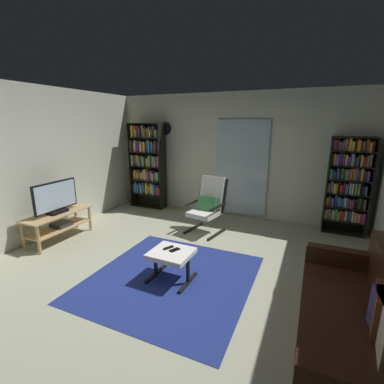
# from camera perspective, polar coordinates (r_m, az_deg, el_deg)

# --- Properties ---
(ground_plane) EXTENTS (7.02, 7.02, 0.00)m
(ground_plane) POSITION_cam_1_polar(r_m,az_deg,el_deg) (3.78, -5.08, -17.53)
(ground_plane) COLOR #A7A88C
(wall_back) EXTENTS (5.60, 0.06, 2.60)m
(wall_back) POSITION_cam_1_polar(r_m,az_deg,el_deg) (5.95, 8.47, 7.51)
(wall_back) COLOR beige
(wall_back) RESTS_ON ground
(wall_left) EXTENTS (0.06, 6.00, 2.60)m
(wall_left) POSITION_cam_1_polar(r_m,az_deg,el_deg) (5.17, -32.66, 4.38)
(wall_left) COLOR beige
(wall_left) RESTS_ON ground
(glass_door_panel) EXTENTS (1.10, 0.01, 2.00)m
(glass_door_panel) POSITION_cam_1_polar(r_m,az_deg,el_deg) (5.87, 10.19, 4.88)
(glass_door_panel) COLOR silver
(area_rug) EXTENTS (2.03, 2.10, 0.01)m
(area_rug) POSITION_cam_1_polar(r_m,az_deg,el_deg) (3.79, -4.33, -17.40)
(area_rug) COLOR navy
(area_rug) RESTS_ON ground
(tv_stand) EXTENTS (0.45, 1.17, 0.49)m
(tv_stand) POSITION_cam_1_polar(r_m,az_deg,el_deg) (5.28, -25.96, -5.61)
(tv_stand) COLOR tan
(tv_stand) RESTS_ON ground
(television) EXTENTS (0.20, 0.83, 0.55)m
(television) POSITION_cam_1_polar(r_m,az_deg,el_deg) (5.16, -26.51, -1.22)
(television) COLOR black
(television) RESTS_ON tv_stand
(bookshelf_near_tv) EXTENTS (0.84, 0.30, 1.98)m
(bookshelf_near_tv) POSITION_cam_1_polar(r_m,az_deg,el_deg) (6.54, -9.30, 6.02)
(bookshelf_near_tv) COLOR black
(bookshelf_near_tv) RESTS_ON ground
(bookshelf_near_sofa) EXTENTS (0.70, 0.30, 1.76)m
(bookshelf_near_sofa) POSITION_cam_1_polar(r_m,az_deg,el_deg) (5.61, 29.78, 1.54)
(bookshelf_near_sofa) COLOR black
(bookshelf_near_sofa) RESTS_ON ground
(leather_sofa) EXTENTS (0.81, 1.90, 0.86)m
(leather_sofa) POSITION_cam_1_polar(r_m,az_deg,el_deg) (2.96, 31.50, -22.63)
(leather_sofa) COLOR #341A11
(leather_sofa) RESTS_ON ground
(lounge_armchair) EXTENTS (0.67, 0.74, 1.02)m
(lounge_armchair) POSITION_cam_1_polar(r_m,az_deg,el_deg) (5.07, 3.39, -2.39)
(lounge_armchair) COLOR black
(lounge_armchair) RESTS_ON ground
(ottoman) EXTENTS (0.53, 0.49, 0.40)m
(ottoman) POSITION_cam_1_polar(r_m,az_deg,el_deg) (3.60, -4.35, -13.23)
(ottoman) COLOR white
(ottoman) RESTS_ON ground
(tv_remote) EXTENTS (0.10, 0.15, 0.02)m
(tv_remote) POSITION_cam_1_polar(r_m,az_deg,el_deg) (3.65, -4.93, -11.49)
(tv_remote) COLOR black
(tv_remote) RESTS_ON ottoman
(cell_phone) EXTENTS (0.12, 0.16, 0.01)m
(cell_phone) POSITION_cam_1_polar(r_m,az_deg,el_deg) (3.59, -3.64, -11.94)
(cell_phone) COLOR black
(cell_phone) RESTS_ON ottoman
(wall_clock) EXTENTS (0.29, 0.03, 0.29)m
(wall_clock) POSITION_cam_1_polar(r_m,az_deg,el_deg) (6.45, -5.51, 13.02)
(wall_clock) COLOR silver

